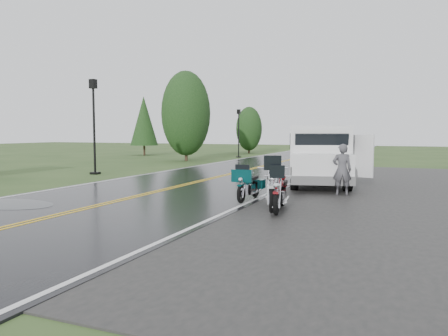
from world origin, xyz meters
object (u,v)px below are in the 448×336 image
at_px(motorcycle_silver, 272,188).
at_px(person_at_van, 342,170).
at_px(lamp_post_near_left, 94,127).
at_px(lamp_post_far_left, 239,133).
at_px(motorcycle_red, 277,193).
at_px(van_white, 295,158).
at_px(motorcycle_teal, 241,186).

distance_m(motorcycle_silver, person_at_van, 4.40).
height_order(lamp_post_near_left, lamp_post_far_left, lamp_post_near_left).
relative_size(motorcycle_silver, lamp_post_near_left, 0.51).
relative_size(motorcycle_red, van_white, 0.34).
bearing_deg(motorcycle_teal, lamp_post_near_left, 148.02).
xyz_separation_m(motorcycle_teal, van_white, (0.67, 3.74, 0.64)).
bearing_deg(person_at_van, lamp_post_far_left, -73.54).
bearing_deg(lamp_post_near_left, motorcycle_teal, -30.47).
bearing_deg(motorcycle_teal, motorcycle_red, -45.12).
bearing_deg(lamp_post_far_left, van_white, -63.54).
distance_m(person_at_van, lamp_post_near_left, 12.96).
bearing_deg(motorcycle_teal, motorcycle_silver, -43.94).
height_order(motorcycle_teal, lamp_post_near_left, lamp_post_near_left).
bearing_deg(van_white, motorcycle_red, -95.37).
bearing_deg(lamp_post_far_left, motorcycle_red, -67.08).
xyz_separation_m(motorcycle_red, lamp_post_far_left, (-9.99, 23.63, 1.41)).
height_order(motorcycle_teal, motorcycle_silver, motorcycle_silver).
bearing_deg(person_at_van, lamp_post_near_left, -26.21).
height_order(motorcycle_silver, person_at_van, person_at_van).
height_order(motorcycle_red, motorcycle_teal, motorcycle_red).
bearing_deg(person_at_van, motorcycle_teal, 38.32).
relative_size(van_white, lamp_post_near_left, 1.28).
xyz_separation_m(person_at_van, lamp_post_far_left, (-10.97, 19.17, 1.17)).
xyz_separation_m(motorcycle_red, motorcycle_silver, (-0.18, 0.22, 0.11)).
xyz_separation_m(lamp_post_near_left, lamp_post_far_left, (1.57, 16.30, -0.38)).
distance_m(motorcycle_silver, lamp_post_far_left, 25.42).
relative_size(motorcycle_red, motorcycle_teal, 1.08).
xyz_separation_m(motorcycle_silver, lamp_post_near_left, (-11.38, 7.11, 1.67)).
bearing_deg(person_at_van, motorcycle_silver, 61.41).
bearing_deg(lamp_post_far_left, lamp_post_near_left, -95.49).
xyz_separation_m(motorcycle_red, van_white, (-0.78, 5.12, 0.59)).
bearing_deg(lamp_post_near_left, motorcycle_silver, -32.00).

